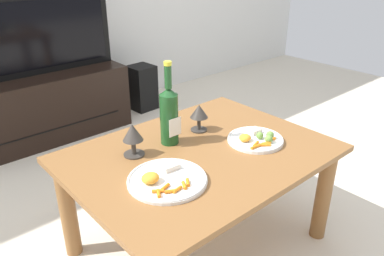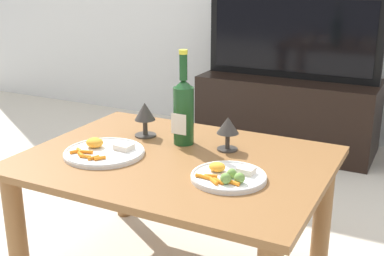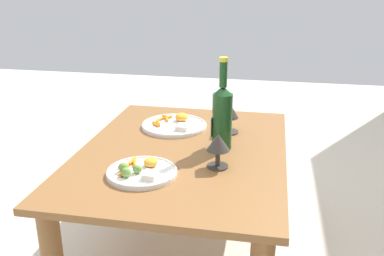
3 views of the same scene
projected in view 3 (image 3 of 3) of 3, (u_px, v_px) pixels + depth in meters
The scene contains 7 objects.
ground_plane at pixel (184, 254), 1.82m from camera, with size 6.40×6.40×0.00m, color beige.
dining_table at pixel (183, 169), 1.68m from camera, with size 1.05×0.79×0.48m.
wine_bottle at pixel (222, 115), 1.62m from camera, with size 0.08×0.08×0.36m.
goblet_left at pixel (229, 112), 1.80m from camera, with size 0.08×0.08×0.14m.
goblet_right at pixel (218, 144), 1.48m from camera, with size 0.08×0.08×0.13m.
dinner_plate_left at pixel (175, 125), 1.89m from camera, with size 0.29×0.29×0.05m.
dinner_plate_right at pixel (141, 171), 1.45m from camera, with size 0.24×0.24×0.05m.
Camera 3 is at (1.49, 0.32, 1.13)m, focal length 39.95 mm.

